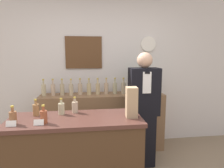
% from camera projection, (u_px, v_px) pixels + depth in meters
% --- Properties ---
extents(back_wall, '(5.20, 0.09, 2.70)m').
position_uv_depth(back_wall, '(97.00, 69.00, 3.48)').
color(back_wall, silver).
rests_on(back_wall, ground_plane).
extents(back_shelf, '(2.02, 0.43, 0.96)m').
position_uv_depth(back_shelf, '(103.00, 122.00, 3.36)').
color(back_shelf, brown).
rests_on(back_shelf, ground_plane).
extents(display_counter, '(1.36, 0.56, 0.97)m').
position_uv_depth(display_counter, '(77.00, 161.00, 2.13)').
color(display_counter, '#422B19').
rests_on(display_counter, ground_plane).
extents(shopkeeper, '(0.41, 0.26, 1.64)m').
position_uv_depth(shopkeeper, '(143.00, 110.00, 2.85)').
color(shopkeeper, black).
rests_on(shopkeeper, ground_plane).
extents(potted_plant, '(0.30, 0.30, 0.37)m').
position_uv_depth(potted_plant, '(145.00, 81.00, 3.33)').
color(potted_plant, '#4C3D2D').
rests_on(potted_plant, back_shelf).
extents(paper_bag, '(0.12, 0.13, 0.32)m').
position_uv_depth(paper_bag, '(132.00, 102.00, 2.06)').
color(paper_bag, tan).
rests_on(paper_bag, display_counter).
extents(price_card_left, '(0.09, 0.02, 0.06)m').
position_uv_depth(price_card_left, '(11.00, 124.00, 1.81)').
color(price_card_left, white).
rests_on(price_card_left, display_counter).
extents(price_card_right, '(0.09, 0.02, 0.06)m').
position_uv_depth(price_card_right, '(39.00, 122.00, 1.84)').
color(price_card_right, white).
rests_on(price_card_right, display_counter).
extents(counter_bottle_0, '(0.07, 0.07, 0.18)m').
position_uv_depth(counter_bottle_0, '(13.00, 117.00, 1.86)').
color(counter_bottle_0, brown).
rests_on(counter_bottle_0, display_counter).
extents(counter_bottle_1, '(0.07, 0.07, 0.18)m').
position_uv_depth(counter_bottle_1, '(36.00, 109.00, 2.12)').
color(counter_bottle_1, olive).
rests_on(counter_bottle_1, display_counter).
extents(counter_bottle_2, '(0.07, 0.07, 0.18)m').
position_uv_depth(counter_bottle_2, '(44.00, 116.00, 1.89)').
color(counter_bottle_2, brown).
rests_on(counter_bottle_2, display_counter).
extents(counter_bottle_3, '(0.07, 0.07, 0.18)m').
position_uv_depth(counter_bottle_3, '(61.00, 108.00, 2.16)').
color(counter_bottle_3, '#B6AF89').
rests_on(counter_bottle_3, display_counter).
extents(counter_bottle_4, '(0.07, 0.07, 0.18)m').
position_uv_depth(counter_bottle_4, '(75.00, 107.00, 2.22)').
color(counter_bottle_4, tan).
rests_on(counter_bottle_4, display_counter).
extents(shelf_bottle_0, '(0.07, 0.07, 0.27)m').
position_uv_depth(shelf_bottle_0, '(44.00, 90.00, 3.15)').
color(shelf_bottle_0, tan).
rests_on(shelf_bottle_0, back_shelf).
extents(shelf_bottle_1, '(0.07, 0.07, 0.27)m').
position_uv_depth(shelf_bottle_1, '(53.00, 89.00, 3.18)').
color(shelf_bottle_1, tan).
rests_on(shelf_bottle_1, back_shelf).
extents(shelf_bottle_2, '(0.07, 0.07, 0.27)m').
position_uv_depth(shelf_bottle_2, '(62.00, 89.00, 3.19)').
color(shelf_bottle_2, tan).
rests_on(shelf_bottle_2, back_shelf).
extents(shelf_bottle_3, '(0.07, 0.07, 0.27)m').
position_uv_depth(shelf_bottle_3, '(71.00, 89.00, 3.18)').
color(shelf_bottle_3, tan).
rests_on(shelf_bottle_3, back_shelf).
extents(shelf_bottle_4, '(0.07, 0.07, 0.27)m').
position_uv_depth(shelf_bottle_4, '(80.00, 89.00, 3.23)').
color(shelf_bottle_4, tan).
rests_on(shelf_bottle_4, back_shelf).
extents(shelf_bottle_5, '(0.07, 0.07, 0.27)m').
position_uv_depth(shelf_bottle_5, '(89.00, 89.00, 3.24)').
color(shelf_bottle_5, tan).
rests_on(shelf_bottle_5, back_shelf).
extents(shelf_bottle_6, '(0.07, 0.07, 0.27)m').
position_uv_depth(shelf_bottle_6, '(98.00, 88.00, 3.26)').
color(shelf_bottle_6, tan).
rests_on(shelf_bottle_6, back_shelf).
extents(shelf_bottle_7, '(0.07, 0.07, 0.27)m').
position_uv_depth(shelf_bottle_7, '(106.00, 88.00, 3.29)').
color(shelf_bottle_7, tan).
rests_on(shelf_bottle_7, back_shelf).
extents(shelf_bottle_8, '(0.07, 0.07, 0.27)m').
position_uv_depth(shelf_bottle_8, '(115.00, 88.00, 3.31)').
color(shelf_bottle_8, '#B5AE86').
rests_on(shelf_bottle_8, back_shelf).
extents(shelf_bottle_9, '(0.07, 0.07, 0.27)m').
position_uv_depth(shelf_bottle_9, '(123.00, 88.00, 3.31)').
color(shelf_bottle_9, tan).
rests_on(shelf_bottle_9, back_shelf).
extents(shelf_bottle_10, '(0.07, 0.07, 0.27)m').
position_uv_depth(shelf_bottle_10, '(132.00, 88.00, 3.31)').
color(shelf_bottle_10, tan).
rests_on(shelf_bottle_10, back_shelf).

